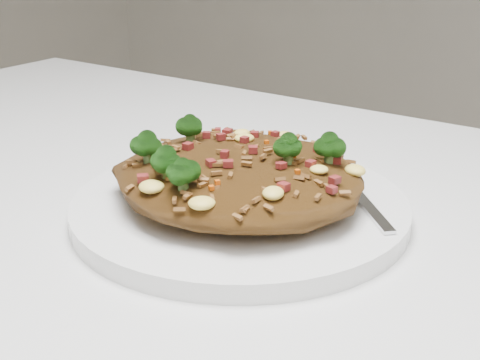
# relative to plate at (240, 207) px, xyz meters

# --- Properties ---
(plate) EXTENTS (0.25, 0.25, 0.01)m
(plate) POSITION_rel_plate_xyz_m (0.00, 0.00, 0.00)
(plate) COLOR white
(plate) RESTS_ON dining_table
(fried_rice) EXTENTS (0.19, 0.17, 0.06)m
(fried_rice) POSITION_rel_plate_xyz_m (-0.00, -0.00, 0.03)
(fried_rice) COLOR brown
(fried_rice) RESTS_ON plate
(fork) EXTENTS (0.12, 0.13, 0.00)m
(fork) POSITION_rel_plate_xyz_m (0.07, 0.06, 0.01)
(fork) COLOR silver
(fork) RESTS_ON plate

